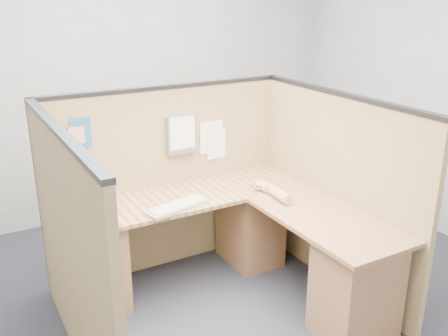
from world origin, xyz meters
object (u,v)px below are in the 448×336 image
l_desk (231,249)px  mouse (261,187)px  keyboard (177,206)px  laptop (81,199)px

l_desk → mouse: (0.38, 0.19, 0.36)m
keyboard → mouse: bearing=-14.0°
laptop → mouse: bearing=-3.1°
laptop → mouse: 1.37m
l_desk → mouse: mouse is taller
mouse → keyboard: bearing=180.0°
l_desk → laptop: bearing=148.0°
l_desk → keyboard: size_ratio=3.87×
keyboard → mouse: (0.73, 0.00, 0.01)m
l_desk → laptop: 1.17m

